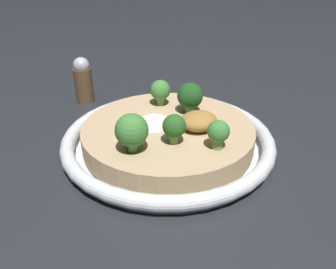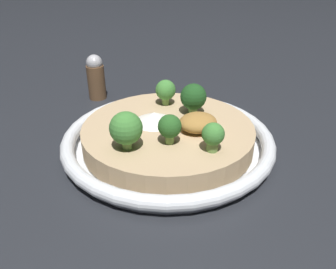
{
  "view_description": "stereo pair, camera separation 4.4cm",
  "coord_description": "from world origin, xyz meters",
  "px_view_note": "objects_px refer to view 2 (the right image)",
  "views": [
    {
      "loc": [
        0.18,
        0.34,
        0.24
      ],
      "look_at": [
        0.0,
        0.0,
        0.02
      ],
      "focal_mm": 35.0,
      "sensor_mm": 36.0,
      "label": 1
    },
    {
      "loc": [
        0.14,
        0.36,
        0.24
      ],
      "look_at": [
        0.0,
        0.0,
        0.02
      ],
      "focal_mm": 35.0,
      "sensor_mm": 36.0,
      "label": 2
    }
  ],
  "objects_px": {
    "broccoli_back": "(170,127)",
    "broccoli_front_left": "(166,91)",
    "pepper_shaker": "(96,77)",
    "risotto_bowl": "(168,137)",
    "broccoli_back_right": "(126,129)",
    "broccoli_left": "(193,97)",
    "broccoli_back_left": "(213,135)"
  },
  "relations": [
    {
      "from": "broccoli_front_left",
      "to": "pepper_shaker",
      "type": "bearing_deg",
      "value": -61.83
    },
    {
      "from": "broccoli_back_left",
      "to": "pepper_shaker",
      "type": "bearing_deg",
      "value": -74.49
    },
    {
      "from": "broccoli_left",
      "to": "risotto_bowl",
      "type": "bearing_deg",
      "value": 24.21
    },
    {
      "from": "broccoli_left",
      "to": "broccoli_front_left",
      "type": "xyz_separation_m",
      "value": [
        0.02,
        -0.04,
        -0.0
      ]
    },
    {
      "from": "broccoli_back_right",
      "to": "broccoli_back",
      "type": "bearing_deg",
      "value": 172.12
    },
    {
      "from": "broccoli_back_left",
      "to": "pepper_shaker",
      "type": "distance_m",
      "value": 0.3
    },
    {
      "from": "risotto_bowl",
      "to": "broccoli_back",
      "type": "relative_size",
      "value": 7.69
    },
    {
      "from": "broccoli_back",
      "to": "broccoli_back_right",
      "type": "height_order",
      "value": "broccoli_back_right"
    },
    {
      "from": "risotto_bowl",
      "to": "broccoli_left",
      "type": "height_order",
      "value": "broccoli_left"
    },
    {
      "from": "broccoli_back",
      "to": "broccoli_back_right",
      "type": "bearing_deg",
      "value": -7.88
    },
    {
      "from": "risotto_bowl",
      "to": "broccoli_back_left",
      "type": "relative_size",
      "value": 8.08
    },
    {
      "from": "risotto_bowl",
      "to": "broccoli_back_left",
      "type": "distance_m",
      "value": 0.09
    },
    {
      "from": "broccoli_back_left",
      "to": "broccoli_back_right",
      "type": "relative_size",
      "value": 0.76
    },
    {
      "from": "broccoli_front_left",
      "to": "risotto_bowl",
      "type": "bearing_deg",
      "value": 71.31
    },
    {
      "from": "broccoli_back_right",
      "to": "broccoli_left",
      "type": "bearing_deg",
      "value": -152.96
    },
    {
      "from": "broccoli_left",
      "to": "broccoli_front_left",
      "type": "bearing_deg",
      "value": -61.07
    },
    {
      "from": "risotto_bowl",
      "to": "pepper_shaker",
      "type": "distance_m",
      "value": 0.22
    },
    {
      "from": "broccoli_left",
      "to": "pepper_shaker",
      "type": "bearing_deg",
      "value": -61.65
    },
    {
      "from": "risotto_bowl",
      "to": "pepper_shaker",
      "type": "xyz_separation_m",
      "value": [
        0.06,
        -0.21,
        0.02
      ]
    },
    {
      "from": "risotto_bowl",
      "to": "broccoli_front_left",
      "type": "height_order",
      "value": "broccoli_front_left"
    },
    {
      "from": "risotto_bowl",
      "to": "broccoli_left",
      "type": "bearing_deg",
      "value": -155.79
    },
    {
      "from": "broccoli_back",
      "to": "broccoli_front_left",
      "type": "height_order",
      "value": "broccoli_front_left"
    },
    {
      "from": "broccoli_back_right",
      "to": "broccoli_front_left",
      "type": "bearing_deg",
      "value": -130.93
    },
    {
      "from": "risotto_bowl",
      "to": "broccoli_back",
      "type": "xyz_separation_m",
      "value": [
        0.02,
        0.04,
        0.04
      ]
    },
    {
      "from": "broccoli_left",
      "to": "broccoli_back_left",
      "type": "distance_m",
      "value": 0.1
    },
    {
      "from": "pepper_shaker",
      "to": "broccoli_front_left",
      "type": "bearing_deg",
      "value": 118.17
    },
    {
      "from": "pepper_shaker",
      "to": "risotto_bowl",
      "type": "bearing_deg",
      "value": 104.83
    },
    {
      "from": "broccoli_back",
      "to": "broccoli_front_left",
      "type": "xyz_separation_m",
      "value": [
        -0.04,
        -0.11,
        0.0
      ]
    },
    {
      "from": "broccoli_left",
      "to": "broccoli_back",
      "type": "distance_m",
      "value": 0.09
    },
    {
      "from": "broccoli_back_right",
      "to": "pepper_shaker",
      "type": "height_order",
      "value": "same"
    },
    {
      "from": "broccoli_front_left",
      "to": "pepper_shaker",
      "type": "relative_size",
      "value": 0.47
    },
    {
      "from": "broccoli_left",
      "to": "broccoli_back_left",
      "type": "xyz_separation_m",
      "value": [
        0.02,
        0.1,
        -0.0
      ]
    }
  ]
}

